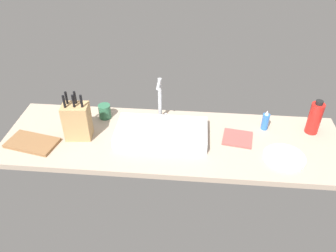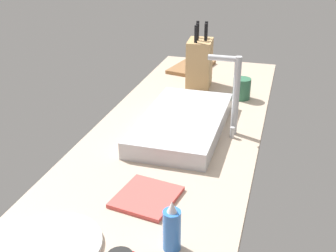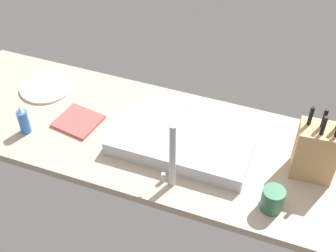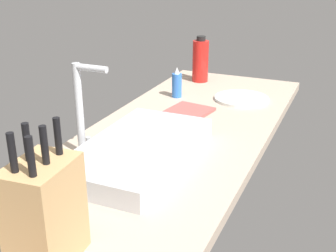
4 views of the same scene
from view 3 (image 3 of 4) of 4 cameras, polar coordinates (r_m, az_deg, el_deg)
The scene contains 8 objects.
countertop_slab at distance 183.53cm, azimuth -0.02°, elevation -2.10°, with size 199.85×61.01×3.50cm, color tan.
sink_basin at distance 177.22cm, azimuth 1.75°, elevation -2.00°, with size 53.91×28.52×6.05cm, color #B7BABF.
faucet at distance 155.58cm, azimuth 0.65°, elevation -3.05°, with size 5.50×11.61×28.77cm.
knife_block at distance 170.69cm, azimuth 17.93°, elevation -2.98°, with size 15.64×11.84×29.47cm.
soap_bottle at distance 190.71cm, azimuth -17.52°, elevation 0.62°, with size 4.28×4.28×13.21cm.
dinner_plate at distance 213.53cm, azimuth -14.94°, elevation 4.68°, with size 23.09×23.09×1.20cm, color silver.
dish_towel at distance 192.86cm, azimuth -11.11°, elevation 0.59°, with size 16.90×15.75×1.20cm, color #CC4C47.
coffee_mug at distance 160.87cm, azimuth 12.86°, elevation -8.90°, with size 7.72×7.72×9.11cm, color #2D6647.
Camera 3 is at (-45.04, 120.76, 132.41)cm, focal length 49.01 mm.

